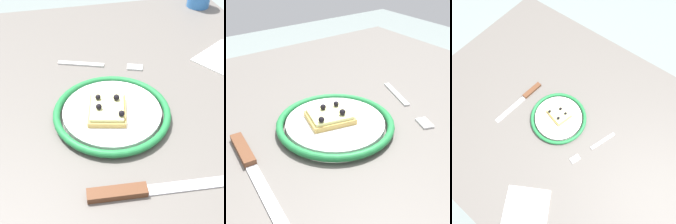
# 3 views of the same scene
# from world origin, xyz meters

# --- Properties ---
(dining_table) EXTENTS (1.13, 0.94, 0.71)m
(dining_table) POSITION_xyz_m (0.00, 0.00, 0.63)
(dining_table) COLOR #5B5651
(dining_table) RESTS_ON ground_plane
(plate) EXTENTS (0.22, 0.22, 0.02)m
(plate) POSITION_xyz_m (-0.03, 0.01, 0.72)
(plate) COLOR white
(plate) RESTS_ON dining_table
(pizza_slice_near) EXTENTS (0.10, 0.09, 0.03)m
(pizza_slice_near) POSITION_xyz_m (-0.02, 0.00, 0.73)
(pizza_slice_near) COLOR tan
(pizza_slice_near) RESTS_ON plate
(knife) EXTENTS (0.04, 0.24, 0.01)m
(knife) POSITION_xyz_m (0.15, 0.01, 0.71)
(knife) COLOR silver
(knife) RESTS_ON dining_table
(fork) EXTENTS (0.08, 0.19, 0.00)m
(fork) POSITION_xyz_m (-0.20, 0.02, 0.71)
(fork) COLOR silver
(fork) RESTS_ON dining_table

